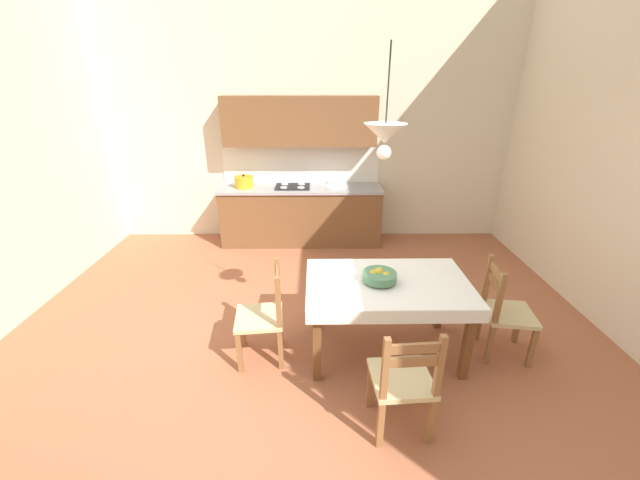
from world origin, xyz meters
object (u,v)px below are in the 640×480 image
Objects in this scene: kitchen_cabinetry at (300,189)px; dining_table at (387,294)px; dining_chair_tv_side at (264,316)px; dining_chair_camera_side at (403,381)px; dining_chair_window_side at (504,312)px; pendant_lamp at (385,135)px; fruit_bowl at (379,276)px.

dining_table is at bearing -71.82° from kitchen_cabinetry.
dining_chair_tv_side and dining_chair_camera_side have the same top height.
dining_chair_camera_side is 1.40m from dining_chair_window_side.
dining_table is 1.41m from pendant_lamp.
fruit_bowl is (-1.17, 0.02, 0.37)m from dining_chair_window_side.
dining_chair_camera_side is 0.95m from fruit_bowl.
kitchen_cabinetry is 2.66× the size of dining_chair_window_side.
dining_chair_camera_side is at bearing -76.41° from kitchen_cabinetry.
dining_chair_window_side is (1.09, -0.03, -0.19)m from dining_table.
pendant_lamp is (-0.10, 0.80, 1.59)m from dining_chair_camera_side.
pendant_lamp reaches higher than dining_table.
fruit_bowl is at bearing 93.90° from dining_chair_camera_side.
fruit_bowl is at bearing 179.05° from dining_chair_window_side.
dining_table is at bearing 4.83° from fruit_bowl.
fruit_bowl reaches higher than dining_table.
dining_chair_window_side is 1.22m from fruit_bowl.
dining_chair_camera_side is at bearing -86.10° from fruit_bowl.
kitchen_cabinetry is at bearing 85.44° from dining_chair_tv_side.
kitchen_cabinetry is at bearing 103.59° from dining_chair_camera_side.
kitchen_cabinetry reaches higher than dining_chair_window_side.
fruit_bowl is (1.03, 0.07, 0.37)m from dining_chair_tv_side.
dining_chair_camera_side reaches higher than dining_table.
dining_chair_camera_side is at bearing -142.44° from dining_chair_window_side.
fruit_bowl is (-0.06, 0.87, 0.37)m from dining_chair_camera_side.
dining_chair_tv_side is 2.20m from dining_chair_window_side.
dining_chair_tv_side reaches higher than dining_table.
pendant_lamp is (-1.21, -0.05, 1.59)m from dining_chair_window_side.
kitchen_cabinetry is 2.83m from fruit_bowl.
fruit_bowl is (0.81, -2.72, -0.04)m from kitchen_cabinetry.
dining_table is 1.57× the size of dining_chair_camera_side.
dining_table is 1.13m from dining_chair_tv_side.
fruit_bowl is at bearing 3.79° from dining_chair_tv_side.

